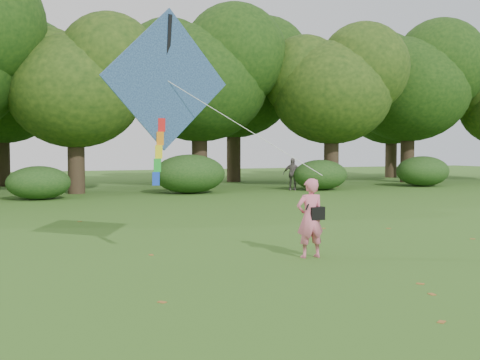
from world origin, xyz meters
name	(u,v)px	position (x,y,z in m)	size (l,w,h in m)	color
ground	(349,263)	(0.00, 0.00, 0.00)	(100.00, 100.00, 0.00)	#265114
man_kite_flyer	(310,218)	(-0.41, 0.77, 0.79)	(0.57, 0.38, 1.57)	#E06985
bystander_right	(292,174)	(8.61, 17.88, 0.83)	(0.98, 0.41, 1.67)	#655B59
crossbody_bag	(316,213)	(-0.29, 0.74, 0.89)	(0.43, 0.20, 0.67)	black
flying_kite	(167,82)	(-3.02, 1.78, 3.44)	(4.21, 1.35, 3.39)	#2635A7
tree_line	(136,85)	(1.67, 22.88, 5.60)	(54.70, 15.30, 9.48)	#3A2D1E
shrub_band	(114,177)	(-0.72, 17.60, 0.86)	(39.15, 3.22, 1.88)	#264919
fallen_leaves	(323,255)	(-0.03, 0.88, 0.01)	(8.60, 12.46, 0.01)	brown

